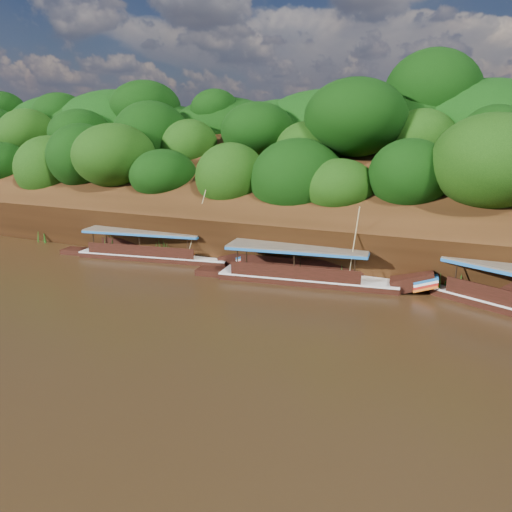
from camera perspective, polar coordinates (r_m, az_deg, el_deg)
The scene contains 5 objects.
ground at distance 27.06m, azimuth 2.21°, elevation -7.97°, with size 160.00×160.00×0.00m, color black.
riverbank at distance 47.59m, azimuth 12.77°, elevation 3.92°, with size 120.00×30.06×19.40m.
boat_1 at distance 34.19m, azimuth 7.17°, elevation -2.22°, with size 14.63×4.05×5.99m.
boat_2 at distance 40.69m, azimuth -10.54°, elevation 0.32°, with size 15.05×4.40×6.42m.
reeds at distance 36.25m, azimuth 3.50°, elevation -0.68°, with size 47.93×2.25×1.89m.
Camera 1 is at (9.48, -23.14, 10.34)m, focal length 35.00 mm.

